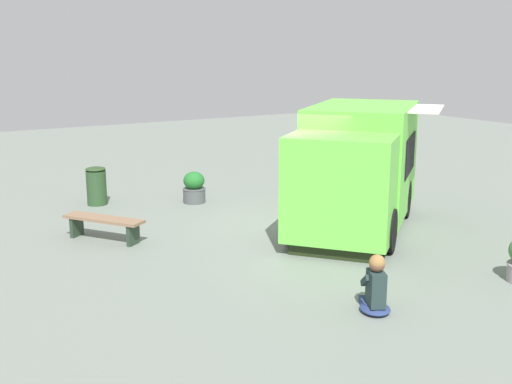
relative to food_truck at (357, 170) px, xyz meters
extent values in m
plane|color=slate|center=(1.03, -0.55, -1.24)|extent=(40.00, 40.00, 0.00)
cube|color=#67D245|center=(-0.46, -0.39, 0.16)|extent=(3.80, 3.65, 2.33)
cube|color=#67D245|center=(1.30, 1.09, -0.02)|extent=(2.33, 2.40, 1.97)
cube|color=#25272F|center=(1.82, 1.52, 0.32)|extent=(1.08, 1.28, 0.75)
cube|color=black|center=(-1.13, 0.40, 0.30)|extent=(1.38, 1.16, 0.82)
cube|color=silver|center=(-1.32, 0.63, 1.28)|extent=(1.87, 1.70, 0.03)
cube|color=black|center=(0.07, 0.05, -1.12)|extent=(4.42, 4.08, 0.23)
cylinder|color=black|center=(1.75, 0.26, -0.82)|extent=(0.79, 0.71, 0.85)
cylinder|color=black|center=(0.57, 1.67, -0.82)|extent=(0.79, 0.71, 0.85)
cylinder|color=black|center=(-0.32, -1.47, -0.82)|extent=(0.79, 0.71, 0.85)
cylinder|color=black|center=(-1.50, -0.06, -0.82)|extent=(0.79, 0.71, 0.85)
ellipsoid|color=navy|center=(2.63, 3.64, -1.18)|extent=(0.62, 0.66, 0.11)
cube|color=navy|center=(2.46, 3.51, -1.18)|extent=(0.26, 0.37, 0.11)
cube|color=navy|center=(2.63, 3.42, -1.18)|extent=(0.26, 0.37, 0.11)
cube|color=#213333|center=(2.63, 3.64, -0.87)|extent=(0.35, 0.42, 0.52)
sphere|color=brown|center=(2.63, 3.64, -0.50)|extent=(0.23, 0.23, 0.23)
sphere|color=olive|center=(2.63, 3.64, -0.47)|extent=(0.23, 0.23, 0.23)
cube|color=#213333|center=(2.47, 3.57, -0.80)|extent=(0.23, 0.35, 0.27)
cube|color=#213333|center=(2.67, 3.47, -0.80)|extent=(0.23, 0.35, 0.27)
cylinder|color=#DEA95C|center=(2.50, 3.36, -0.88)|extent=(0.25, 0.30, 0.09)
cube|color=#5DA13C|center=(2.50, 3.36, -0.86)|extent=(0.19, 0.24, 0.02)
sphere|color=white|center=(-0.15, 3.80, -0.68)|extent=(0.09, 0.09, 0.09)
cylinder|color=#4B4F51|center=(2.04, -3.75, -1.06)|extent=(0.55, 0.55, 0.36)
torus|color=#4B4D4E|center=(2.04, -3.75, -0.89)|extent=(0.58, 0.58, 0.04)
ellipsoid|color=#226A28|center=(2.04, -3.75, -0.68)|extent=(0.52, 0.52, 0.45)
sphere|color=purple|center=(2.05, -3.58, -0.56)|extent=(0.07, 0.07, 0.07)
sphere|color=purple|center=(2.04, -3.53, -0.66)|extent=(0.07, 0.07, 0.07)
sphere|color=purple|center=(1.86, -3.84, -0.59)|extent=(0.06, 0.06, 0.06)
cube|color=#83644A|center=(4.94, -1.82, -0.80)|extent=(1.32, 1.65, 0.06)
cube|color=#273829|center=(5.34, -2.39, -1.03)|extent=(0.32, 0.26, 0.41)
cube|color=#273829|center=(4.55, -1.25, -1.03)|extent=(0.32, 0.26, 0.41)
cylinder|color=#294626|center=(4.18, -4.79, -0.82)|extent=(0.48, 0.48, 0.84)
ellipsoid|color=#294221|center=(4.18, -4.79, -0.35)|extent=(0.49, 0.49, 0.11)
camera|label=1|loc=(8.49, 10.05, 2.53)|focal=43.87mm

